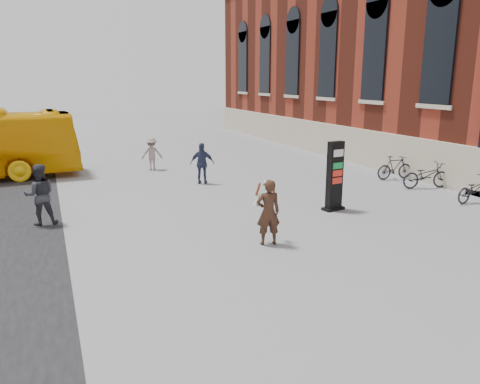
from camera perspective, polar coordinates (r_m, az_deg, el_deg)
name	(u,v)px	position (r m, az deg, el deg)	size (l,w,h in m)	color
ground	(265,241)	(12.72, 3.06, -5.95)	(100.00, 100.00, 0.00)	#9E9EA3
info_pylon	(335,176)	(15.66, 11.46, 1.90)	(0.79, 0.49, 2.29)	black
woman	(268,211)	(12.20, 3.45, -2.37)	(0.74, 0.69, 1.76)	#332214
pedestrian_a	(40,195)	(15.06, -23.21, -0.31)	(0.89, 0.69, 1.83)	#2F3037
pedestrian_b	(152,154)	(22.79, -10.70, 4.62)	(0.99, 0.57, 1.54)	gray
pedestrian_c	(202,163)	(19.40, -4.61, 3.50)	(1.00, 0.42, 1.70)	#2C3552
bike_4	(475,189)	(18.45, 26.74, 0.30)	(0.62, 1.77, 0.93)	#222329
bike_6	(426,175)	(20.00, 21.74, 1.90)	(0.69, 1.98, 1.04)	#222329
bike_7	(395,168)	(21.32, 18.35, 2.85)	(0.48, 1.71, 1.03)	#222329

